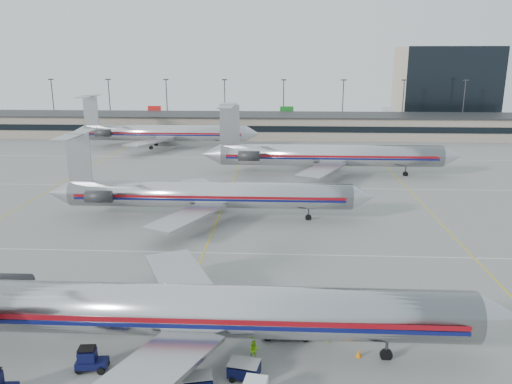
# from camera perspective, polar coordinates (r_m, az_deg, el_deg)

# --- Properties ---
(ground) EXTENTS (260.00, 260.00, 0.00)m
(ground) POSITION_cam_1_polar(r_m,az_deg,el_deg) (48.11, -7.81, -11.34)
(ground) COLOR gray
(ground) RESTS_ON ground
(apron_markings) EXTENTS (160.00, 0.15, 0.02)m
(apron_markings) POSITION_cam_1_polar(r_m,az_deg,el_deg) (57.10, -5.97, -6.91)
(apron_markings) COLOR silver
(apron_markings) RESTS_ON ground
(terminal) EXTENTS (162.00, 17.00, 6.25)m
(terminal) POSITION_cam_1_polar(r_m,az_deg,el_deg) (141.71, -0.54, 7.65)
(terminal) COLOR gray
(terminal) RESTS_ON ground
(light_mast_row) EXTENTS (163.60, 0.40, 15.28)m
(light_mast_row) POSITION_cam_1_polar(r_m,az_deg,el_deg) (155.07, -0.23, 10.30)
(light_mast_row) COLOR #38383D
(light_mast_row) RESTS_ON ground
(distant_building) EXTENTS (30.00, 20.00, 25.00)m
(distant_building) POSITION_cam_1_polar(r_m,az_deg,el_deg) (178.70, 20.77, 11.23)
(distant_building) COLOR tan
(distant_building) RESTS_ON ground
(jet_foreground) EXTENTS (47.56, 28.00, 12.45)m
(jet_foreground) POSITION_cam_1_polar(r_m,az_deg,el_deg) (37.67, -8.96, -13.08)
(jet_foreground) COLOR silver
(jet_foreground) RESTS_ON ground
(jet_second_row) EXTENTS (44.82, 26.39, 11.73)m
(jet_second_row) POSITION_cam_1_polar(r_m,az_deg,el_deg) (68.10, -6.07, -0.27)
(jet_second_row) COLOR silver
(jet_second_row) RESTS_ON ground
(jet_third_row) EXTENTS (48.36, 29.75, 13.22)m
(jet_third_row) POSITION_cam_1_polar(r_m,az_deg,el_deg) (94.27, 7.90, 4.21)
(jet_third_row) COLOR silver
(jet_third_row) RESTS_ON ground
(jet_back_row) EXTENTS (46.65, 28.70, 12.76)m
(jet_back_row) POSITION_cam_1_polar(r_m,az_deg,el_deg) (125.33, -10.77, 6.68)
(jet_back_row) COLOR silver
(jet_back_row) RESTS_ON ground
(tug_center) EXTENTS (2.26, 1.30, 1.76)m
(tug_center) POSITION_cam_1_polar(r_m,az_deg,el_deg) (38.67, -18.44, -17.74)
(tug_center) COLOR #090C33
(tug_center) RESTS_ON ground
(cart_inner) EXTENTS (2.13, 1.68, 1.07)m
(cart_inner) POSITION_cam_1_polar(r_m,az_deg,el_deg) (35.48, -6.64, -20.72)
(cart_inner) COLOR #090C33
(cart_inner) RESTS_ON ground
(cart_outer) EXTENTS (2.33, 1.80, 1.19)m
(cart_outer) POSITION_cam_1_polar(r_m,az_deg,el_deg) (36.27, -1.37, -19.60)
(cart_outer) COLOR #090C33
(cart_outer) RESTS_ON ground
(belt_loader) EXTENTS (4.77, 1.58, 2.51)m
(belt_loader) POSITION_cam_1_polar(r_m,az_deg,el_deg) (40.67, 3.67, -15.39)
(belt_loader) COLOR gray
(belt_loader) RESTS_ON ground
(ramp_worker_near) EXTENTS (0.74, 0.76, 1.76)m
(ramp_worker_near) POSITION_cam_1_polar(r_m,az_deg,el_deg) (40.35, 8.47, -15.47)
(ramp_worker_near) COLOR #8FD614
(ramp_worker_near) RESTS_ON ground
(ramp_worker_far) EXTENTS (0.77, 0.61, 1.54)m
(ramp_worker_far) POSITION_cam_1_polar(r_m,az_deg,el_deg) (37.90, -0.23, -17.67)
(ramp_worker_far) COLOR #93EB16
(ramp_worker_far) RESTS_ON ground
(cone_right) EXTENTS (0.48, 0.48, 0.59)m
(cone_right) POSITION_cam_1_polar(r_m,az_deg,el_deg) (39.22, 11.65, -17.60)
(cone_right) COLOR orange
(cone_right) RESTS_ON ground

